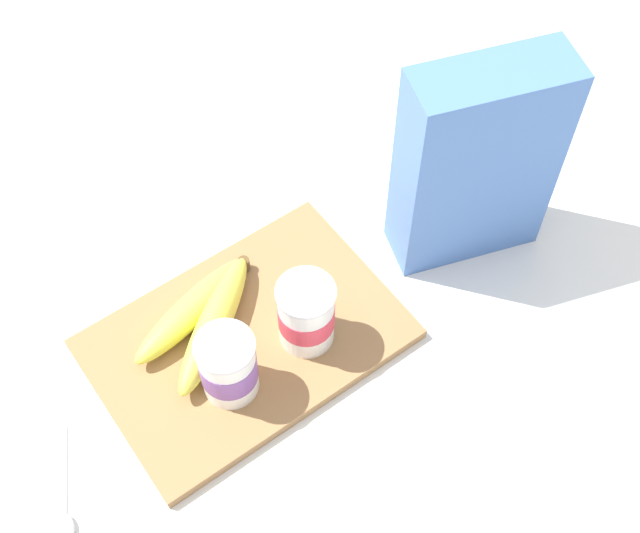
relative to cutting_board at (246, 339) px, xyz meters
The scene contains 7 objects.
ground_plane 0.01m from the cutting_board, ahead, with size 2.40×2.40×0.00m, color silver.
cutting_board is the anchor object (origin of this frame).
cereal_box 0.33m from the cutting_board, behind, with size 0.18×0.07×0.28m, color #4770B7.
yogurt_cup_front 0.09m from the cutting_board, 144.76° to the left, with size 0.07×0.07×0.09m.
yogurt_cup_back 0.08m from the cutting_board, 42.30° to the left, with size 0.06×0.06×0.09m.
banana_bunch 0.06m from the cutting_board, 52.10° to the right, with size 0.19×0.14×0.04m.
spoon 0.26m from the cutting_board, 11.11° to the left, with size 0.07×0.13×0.01m.
Camera 1 is at (0.21, 0.43, 0.86)m, focal length 47.18 mm.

